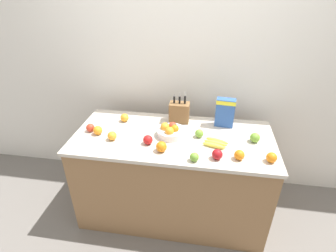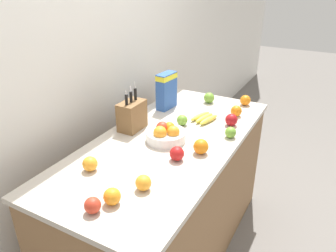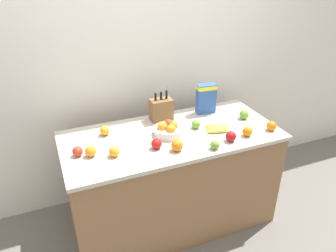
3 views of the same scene
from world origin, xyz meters
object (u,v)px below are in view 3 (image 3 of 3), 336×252
at_px(cereal_box, 206,97).
at_px(orange_front_center, 91,151).
at_px(apple_by_knife_block, 78,151).
at_px(apple_rightmost, 231,136).
at_px(apple_front, 215,145).
at_px(orange_near_bowl, 177,146).
at_px(orange_back_center, 114,152).
at_px(banana_bunch, 217,128).
at_px(knife_block, 161,109).
at_px(apple_rear, 196,124).
at_px(orange_mid_right, 247,131).
at_px(orange_by_cereal, 271,126).
at_px(apple_leftmost, 156,144).
at_px(fruit_bowl, 169,129).
at_px(apple_near_bananas, 244,114).
at_px(orange_front_right, 105,131).

height_order(cereal_box, orange_front_center, cereal_box).
relative_size(apple_by_knife_block, apple_rightmost, 0.89).
bearing_deg(apple_front, orange_near_bowl, 162.52).
height_order(apple_by_knife_block, orange_back_center, orange_back_center).
height_order(banana_bunch, orange_back_center, orange_back_center).
bearing_deg(knife_block, apple_rear, -51.78).
bearing_deg(cereal_box, apple_rightmost, -91.35).
relative_size(knife_block, orange_front_center, 3.85).
xyz_separation_m(knife_block, orange_mid_right, (0.50, -0.51, -0.05)).
relative_size(knife_block, orange_by_cereal, 3.84).
bearing_deg(apple_rear, orange_back_center, -167.79).
relative_size(apple_leftmost, orange_mid_right, 1.02).
height_order(knife_block, apple_front, knife_block).
bearing_deg(apple_by_knife_block, orange_mid_right, -9.58).
height_order(apple_rear, orange_near_bowl, orange_near_bowl).
height_order(orange_mid_right, orange_near_bowl, orange_near_bowl).
distance_m(apple_rightmost, orange_mid_right, 0.16).
height_order(apple_front, orange_near_bowl, orange_near_bowl).
bearing_deg(knife_block, orange_back_center, -141.30).
distance_m(apple_rear, apple_rightmost, 0.31).
relative_size(apple_rightmost, orange_mid_right, 1.05).
distance_m(orange_by_cereal, orange_front_center, 1.39).
bearing_deg(apple_rightmost, banana_bunch, 93.37).
height_order(fruit_bowl, apple_near_bananas, fruit_bowl).
height_order(apple_near_bananas, apple_rear, apple_near_bananas).
height_order(banana_bunch, apple_rear, apple_rear).
distance_m(cereal_box, fruit_bowl, 0.51).
distance_m(knife_block, apple_near_bananas, 0.69).
relative_size(apple_by_knife_block, apple_front, 1.06).
height_order(apple_by_knife_block, apple_rightmost, apple_rightmost).
relative_size(orange_mid_right, orange_back_center, 1.02).
relative_size(apple_near_bananas, orange_by_cereal, 1.03).
bearing_deg(fruit_bowl, cereal_box, 28.50).
height_order(knife_block, apple_rightmost, knife_block).
relative_size(cereal_box, apple_rear, 3.72).
distance_m(cereal_box, apple_rear, 0.33).
xyz_separation_m(apple_front, orange_front_right, (-0.67, 0.50, 0.00)).
bearing_deg(apple_rear, apple_front, -92.97).
bearing_deg(orange_mid_right, apple_front, -167.66).
distance_m(apple_leftmost, orange_by_cereal, 0.93).
xyz_separation_m(orange_near_bowl, orange_front_right, (-0.42, 0.42, -0.00)).
relative_size(orange_by_cereal, orange_front_center, 1.00).
bearing_deg(cereal_box, orange_mid_right, -73.14).
bearing_deg(apple_rightmost, apple_leftmost, 168.26).
relative_size(orange_front_right, orange_front_center, 0.99).
height_order(orange_mid_right, orange_back_center, orange_mid_right).
relative_size(cereal_box, orange_back_center, 3.47).
distance_m(fruit_bowl, orange_mid_right, 0.59).
bearing_deg(orange_front_center, apple_by_knife_block, 155.72).
distance_m(apple_front, orange_back_center, 0.70).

